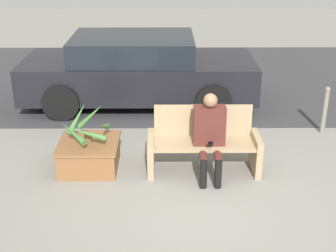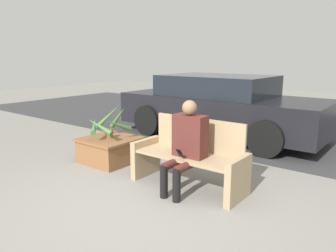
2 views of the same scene
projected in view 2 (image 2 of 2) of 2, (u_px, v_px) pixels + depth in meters
name	position (u px, v px, depth m)	size (l,w,h in m)	color
ground_plane	(142.00, 205.00, 4.03)	(30.00, 30.00, 0.00)	gray
road_surface	(287.00, 129.00, 8.19)	(20.00, 6.00, 0.01)	#38383A
bench	(190.00, 157.00, 4.55)	(1.62, 0.59, 0.94)	tan
person_seated	(187.00, 142.00, 4.31)	(0.45, 0.60, 1.23)	#51231E
planter_box	(110.00, 149.00, 5.64)	(0.88, 0.88, 0.42)	brown
potted_plant	(108.00, 123.00, 5.52)	(0.70, 0.71, 0.55)	brown
parked_car	(220.00, 106.00, 7.33)	(4.53, 1.98, 1.38)	black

